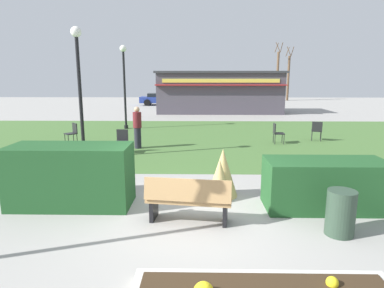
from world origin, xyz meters
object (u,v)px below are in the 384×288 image
(cafe_chair_north, at_px, (317,129))
(tree_left_bg, at_px, (277,75))
(cafe_chair_center, at_px, (122,139))
(trash_bin, at_px, (341,213))
(cafe_chair_east, at_px, (73,132))
(lamppost_mid, at_px, (79,78))
(food_kiosk, at_px, (219,92))
(parked_car_west_slot, at_px, (161,99))
(tree_right_bg, at_px, (288,77))
(person_strolling, at_px, (137,127))
(cafe_chair_west, at_px, (277,132))
(lamppost_far, at_px, (124,77))
(park_bench, at_px, (188,200))

(cafe_chair_north, xyz_separation_m, tree_left_bg, (3.96, 25.14, 2.46))
(cafe_chair_center, bearing_deg, trash_bin, -50.11)
(cafe_chair_east, distance_m, tree_left_bg, 29.97)
(lamppost_mid, distance_m, food_kiosk, 16.53)
(parked_car_west_slot, xyz_separation_m, tree_left_bg, (13.10, 6.23, 2.35))
(cafe_chair_east, xyz_separation_m, tree_right_bg, (16.25, 26.79, 2.26))
(tree_right_bg, bearing_deg, person_strolling, -115.61)
(parked_car_west_slot, height_order, tree_right_bg, tree_right_bg)
(trash_bin, relative_size, cafe_chair_west, 0.96)
(lamppost_far, xyz_separation_m, trash_bin, (6.64, -12.55, -2.40))
(lamppost_mid, distance_m, cafe_chair_east, 3.70)
(cafe_chair_center, bearing_deg, park_bench, -66.13)
(cafe_chair_west, bearing_deg, lamppost_mid, -159.90)
(lamppost_far, bearing_deg, lamppost_mid, -90.53)
(lamppost_mid, distance_m, parked_car_west_slot, 22.42)
(tree_right_bg, bearing_deg, cafe_chair_west, -105.56)
(cafe_chair_west, height_order, cafe_chair_east, same)
(cafe_chair_north, relative_size, person_strolling, 0.53)
(trash_bin, xyz_separation_m, cafe_chair_west, (0.79, 8.50, 0.10))
(lamppost_far, xyz_separation_m, tree_left_bg, (13.34, 21.74, 0.17))
(food_kiosk, bearing_deg, parked_car_west_slot, 128.52)
(cafe_chair_west, bearing_deg, trash_bin, -95.33)
(cafe_chair_center, relative_size, tree_left_bg, 0.13)
(lamppost_far, distance_m, food_kiosk, 10.43)
(cafe_chair_west, height_order, tree_left_bg, tree_left_bg)
(cafe_chair_west, relative_size, tree_right_bg, 0.14)
(tree_right_bg, bearing_deg, lamppost_far, -123.33)
(park_bench, relative_size, cafe_chair_west, 1.97)
(lamppost_mid, distance_m, trash_bin, 9.15)
(cafe_chair_east, xyz_separation_m, person_strolling, (2.99, -0.89, 0.33))
(parked_car_west_slot, bearing_deg, park_bench, -82.59)
(cafe_chair_west, height_order, cafe_chair_north, same)
(cafe_chair_west, height_order, tree_right_bg, tree_right_bg)
(lamppost_mid, bearing_deg, cafe_chair_center, 35.95)
(cafe_chair_north, bearing_deg, park_bench, -122.58)
(parked_car_west_slot, bearing_deg, lamppost_far, -90.89)
(park_bench, xyz_separation_m, trash_bin, (2.81, -0.47, -0.06))
(lamppost_mid, distance_m, cafe_chair_north, 10.30)
(lamppost_far, relative_size, trash_bin, 5.31)
(parked_car_west_slot, bearing_deg, cafe_chair_north, -64.21)
(park_bench, bearing_deg, trash_bin, -9.45)
(cafe_chair_east, xyz_separation_m, parked_car_west_slot, (1.66, 19.74, 0.12))
(cafe_chair_center, bearing_deg, tree_right_bg, 64.29)
(park_bench, height_order, tree_right_bg, tree_right_bg)
(lamppost_mid, xyz_separation_m, person_strolling, (1.64, 1.68, -1.96))
(cafe_chair_north, bearing_deg, tree_left_bg, 81.06)
(lamppost_far, xyz_separation_m, cafe_chair_center, (1.11, -5.95, -2.29))
(cafe_chair_east, xyz_separation_m, cafe_chair_center, (2.53, -1.72, 0.00))
(cafe_chair_center, xyz_separation_m, tree_right_bg, (13.73, 28.51, 2.26))
(lamppost_mid, height_order, food_kiosk, lamppost_mid)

